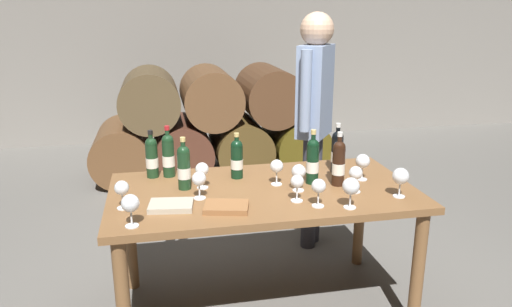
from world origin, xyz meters
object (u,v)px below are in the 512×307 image
Objects in this scene: wine_glass_11 at (199,180)px; tasting_notebook at (171,206)px; wine_glass_0 at (401,177)px; wine_glass_9 at (130,204)px; wine_bottle_5 at (237,158)px; wine_glass_5 at (356,174)px; wine_glass_1 at (299,172)px; wine_glass_2 at (351,187)px; dining_table at (263,204)px; wine_bottle_1 at (313,161)px; wine_bottle_6 at (152,157)px; wine_bottle_0 at (337,151)px; wine_glass_6 at (277,167)px; wine_glass_10 at (202,170)px; wine_bottle_2 at (168,155)px; wine_glass_4 at (363,162)px; leather_ledger at (226,207)px; wine_bottle_3 at (184,167)px; wine_glass_3 at (297,183)px; sommelier_presenting at (314,110)px; wine_bottle_4 at (339,163)px; wine_glass_7 at (319,187)px; wine_glass_8 at (122,189)px.

tasting_notebook is at bearing -146.44° from wine_glass_11.
wine_glass_0 is 1.40m from wine_glass_9.
wine_glass_5 is (0.60, -0.37, -0.01)m from wine_bottle_5.
wine_glass_1 is 0.95× the size of wine_glass_2.
dining_table is 0.54m from wine_glass_5.
wine_bottle_1 is 1.10× the size of wine_bottle_6.
wine_bottle_0 is 1.95× the size of wine_glass_9.
wine_glass_0 is 0.68m from wine_glass_6.
wine_glass_10 is (-0.33, 0.08, 0.20)m from dining_table.
wine_bottle_0 is at bearing 22.28° from dining_table.
wine_glass_5 is at bearing -45.34° from wine_bottle_1.
wine_glass_0 is at bearing -26.28° from wine_bottle_2.
wine_bottle_5 is 1.70× the size of wine_glass_0.
wine_glass_4 is 0.99× the size of wine_glass_9.
wine_glass_10 is at bearing 148.11° from wine_glass_2.
wine_bottle_0 is 1.40× the size of leather_ledger.
wine_glass_0 is 1.08m from wine_glass_10.
wine_glass_9 is at bearing -161.92° from wine_glass_1.
wine_bottle_3 reaches higher than wine_glass_10.
wine_glass_3 is 0.08× the size of sommelier_presenting.
sommelier_presenting reaches higher than wine_bottle_4.
tasting_notebook is at bearing -159.57° from wine_bottle_0.
wine_glass_9 is (-0.20, -0.69, -0.02)m from wine_bottle_2.
wine_bottle_1 is 0.35m from wine_glass_7.
wine_glass_4 is at bearing -14.52° from wine_bottle_5.
wine_bottle_6 is 1.31× the size of tasting_notebook.
wine_glass_11 is (-0.45, -0.13, 0.00)m from wine_glass_6.
wine_bottle_0 is 0.57m from wine_glass_3.
wine_bottle_0 is at bearing 24.98° from wine_glass_9.
wine_bottle_1 is at bearing -3.94° from wine_glass_6.
wine_bottle_2 reaches higher than wine_glass_10.
wine_bottle_0 reaches higher than wine_bottle_5.
sommelier_presenting reaches higher than wine_glass_0.
wine_glass_9 reaches higher than wine_glass_7.
wine_bottle_5 is 0.74m from wine_glass_4.
wine_glass_7 is at bearing -10.08° from wine_glass_8.
wine_glass_8 is (-1.27, -0.34, -0.03)m from wine_bottle_0.
wine_bottle_6 reaches higher than wine_glass_3.
tasting_notebook is at bearing -169.46° from wine_glass_4.
wine_bottle_0 is 1.91× the size of wine_glass_2.
dining_table is 6.18× the size of wine_bottle_5.
wine_glass_9 is 1.05× the size of wine_glass_11.
wine_glass_3 reaches higher than leather_ledger.
wine_bottle_5 is at bearing 116.86° from dining_table.
wine_bottle_1 is 1.44× the size of tasting_notebook.
dining_table is at bearing -148.62° from wine_glass_6.
wine_glass_11 is (-0.80, -0.05, -0.03)m from wine_bottle_4.
wine_bottle_1 is 2.01× the size of wine_glass_9.
wine_glass_0 is 1.01× the size of wine_glass_2.
wine_glass_0 and wine_glass_2 have the same top height.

